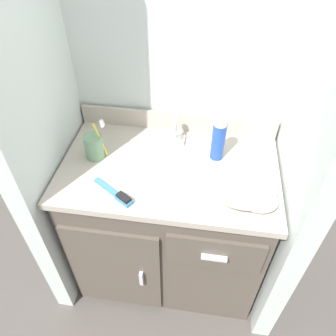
{
  "coord_description": "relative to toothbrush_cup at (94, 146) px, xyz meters",
  "views": [
    {
      "loc": [
        0.14,
        -0.96,
        1.7
      ],
      "look_at": [
        0.0,
        -0.03,
        0.79
      ],
      "focal_mm": 35.0,
      "sensor_mm": 36.0,
      "label": 1
    }
  ],
  "objects": [
    {
      "name": "shaving_cream_can",
      "position": [
        0.5,
        0.07,
        0.04
      ],
      "size": [
        0.05,
        0.05,
        0.19
      ],
      "color": "#234CB2",
      "rests_on": "vanity"
    },
    {
      "name": "wall_left",
      "position": [
        -0.18,
        -0.02,
        0.27
      ],
      "size": [
        0.08,
        0.62,
        2.2
      ],
      "primitive_type": "cube",
      "color": "silver",
      "rests_on": "ground_plane"
    },
    {
      "name": "ground_plane",
      "position": [
        0.31,
        -0.02,
        -0.83
      ],
      "size": [
        6.0,
        6.0,
        0.0
      ],
      "primitive_type": "plane",
      "color": "#4C4742"
    },
    {
      "name": "sink_faucet",
      "position": [
        0.31,
        0.14,
        -0.01
      ],
      "size": [
        0.09,
        0.09,
        0.14
      ],
      "color": "silver",
      "rests_on": "vanity"
    },
    {
      "name": "hairbrush",
      "position": [
        0.15,
        -0.21,
        -0.04
      ],
      "size": [
        0.18,
        0.13,
        0.03
      ],
      "rotation": [
        0.0,
        0.0,
        -0.58
      ],
      "color": "teal",
      "rests_on": "vanity"
    },
    {
      "name": "wall_back",
      "position": [
        0.31,
        0.3,
        0.27
      ],
      "size": [
        1.07,
        0.08,
        2.2
      ],
      "primitive_type": "cube",
      "color": "silver",
      "rests_on": "ground_plane"
    },
    {
      "name": "toothbrush_cup",
      "position": [
        0.0,
        0.0,
        0.0
      ],
      "size": [
        0.09,
        0.08,
        0.18
      ],
      "color": "gray",
      "rests_on": "vanity"
    },
    {
      "name": "backsplash",
      "position": [
        0.31,
        0.24,
        -0.01
      ],
      "size": [
        0.89,
        0.02,
        0.09
      ],
      "color": "#B2A899",
      "rests_on": "vanity"
    },
    {
      "name": "hand_towel",
      "position": [
        0.62,
        -0.15,
        -0.01
      ],
      "size": [
        0.24,
        0.17,
        0.08
      ],
      "color": "white",
      "rests_on": "vanity"
    },
    {
      "name": "vanity",
      "position": [
        0.31,
        -0.02,
        -0.43
      ],
      "size": [
        0.89,
        0.55,
        0.77
      ],
      "color": "brown",
      "rests_on": "ground_plane"
    },
    {
      "name": "wall_right",
      "position": [
        0.81,
        -0.02,
        0.27
      ],
      "size": [
        0.08,
        0.62,
        2.2
      ],
      "primitive_type": "cube",
      "color": "silver",
      "rests_on": "ground_plane"
    }
  ]
}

